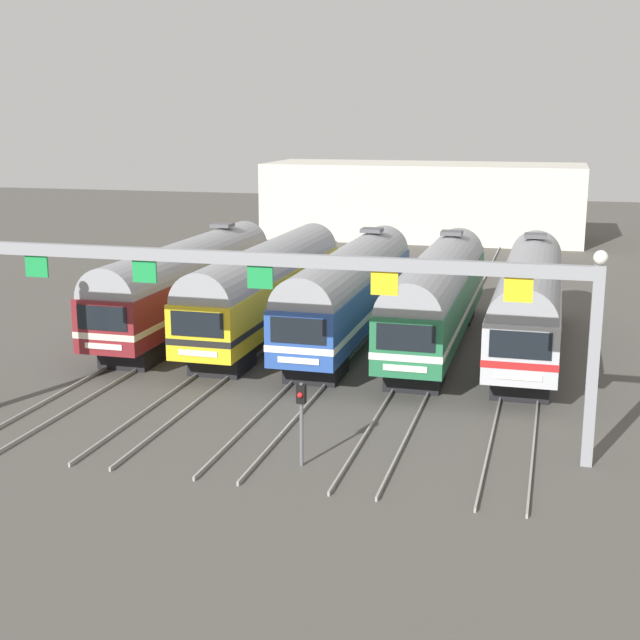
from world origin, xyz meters
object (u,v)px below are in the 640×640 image
object	(u,v)px
commuter_train_yellow	(267,285)
catenary_gantry	(260,288)
commuter_train_stainless	(529,298)
yard_signal_mast	(301,408)
commuter_train_blue	(350,289)
commuter_train_maroon	(188,281)
commuter_train_green	(437,293)

from	to	relation	value
commuter_train_yellow	catenary_gantry	xyz separation A→B (m)	(4.28, -13.49, 2.58)
commuter_train_stainless	yard_signal_mast	world-z (taller)	commuter_train_stainless
commuter_train_blue	commuter_train_maroon	bearing A→B (deg)	180.00
commuter_train_blue	yard_signal_mast	xyz separation A→B (m)	(2.14, -15.94, -0.75)
commuter_train_maroon	catenary_gantry	xyz separation A→B (m)	(8.56, -13.50, 2.58)
commuter_train_maroon	commuter_train_blue	size ratio (longest dim) A/B	1.00
commuter_train_maroon	catenary_gantry	distance (m)	16.19
commuter_train_green	catenary_gantry	bearing A→B (deg)	-107.60
commuter_train_yellow	commuter_train_green	world-z (taller)	commuter_train_green
commuter_train_green	commuter_train_stainless	bearing A→B (deg)	0.00
commuter_train_yellow	yard_signal_mast	world-z (taller)	commuter_train_yellow
commuter_train_maroon	yard_signal_mast	xyz separation A→B (m)	(10.70, -15.94, -0.75)
commuter_train_green	commuter_train_maroon	bearing A→B (deg)	180.00
commuter_train_stainless	catenary_gantry	size ratio (longest dim) A/B	0.81
commuter_train_maroon	commuter_train_stainless	xyz separation A→B (m)	(17.13, 0.00, 0.00)
commuter_train_green	yard_signal_mast	distance (m)	16.10
commuter_train_stainless	yard_signal_mast	size ratio (longest dim) A/B	6.54
commuter_train_blue	yard_signal_mast	bearing A→B (deg)	-82.35
commuter_train_yellow	commuter_train_green	distance (m)	8.56
commuter_train_maroon	yard_signal_mast	world-z (taller)	commuter_train_maroon
catenary_gantry	commuter_train_green	bearing A→B (deg)	72.40
commuter_train_maroon	commuter_train_green	distance (m)	12.84
commuter_train_green	yard_signal_mast	size ratio (longest dim) A/B	6.54
commuter_train_maroon	commuter_train_green	size ratio (longest dim) A/B	1.00
catenary_gantry	yard_signal_mast	bearing A→B (deg)	-48.72
commuter_train_yellow	commuter_train_green	bearing A→B (deg)	0.03
commuter_train_stainless	commuter_train_maroon	bearing A→B (deg)	180.00
commuter_train_maroon	commuter_train_green	xyz separation A→B (m)	(12.84, 0.00, 0.00)
yard_signal_mast	catenary_gantry	bearing A→B (deg)	131.28
yard_signal_mast	commuter_train_blue	bearing A→B (deg)	97.65
commuter_train_maroon	commuter_train_blue	world-z (taller)	same
commuter_train_yellow	commuter_train_blue	bearing A→B (deg)	0.06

